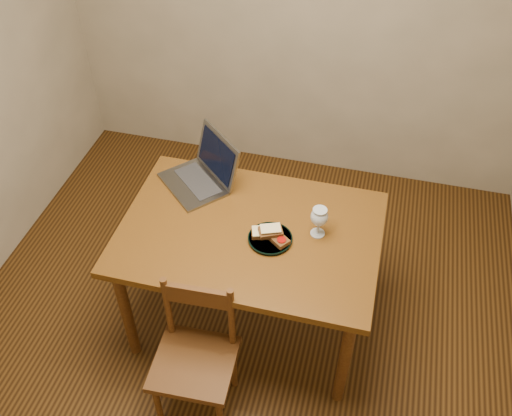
% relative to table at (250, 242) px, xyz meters
% --- Properties ---
extents(floor, '(3.20, 3.20, 0.02)m').
position_rel_table_xyz_m(floor, '(-0.04, -0.10, -0.66)').
color(floor, black).
rests_on(floor, ground).
extents(table, '(1.30, 0.90, 0.74)m').
position_rel_table_xyz_m(table, '(0.00, 0.00, 0.00)').
color(table, '#49260C').
rests_on(table, floor).
extents(chair, '(0.40, 0.38, 0.41)m').
position_rel_table_xyz_m(chair, '(-0.12, -0.57, -0.21)').
color(chair, '#3D1F0C').
rests_on(chair, floor).
extents(plate, '(0.22, 0.22, 0.02)m').
position_rel_table_xyz_m(plate, '(0.11, -0.04, 0.09)').
color(plate, black).
rests_on(plate, table).
extents(sandwich_cheese, '(0.13, 0.10, 0.04)m').
position_rel_table_xyz_m(sandwich_cheese, '(0.08, -0.03, 0.12)').
color(sandwich_cheese, '#381E0C').
rests_on(sandwich_cheese, plate).
extents(sandwich_tomato, '(0.13, 0.12, 0.03)m').
position_rel_table_xyz_m(sandwich_tomato, '(0.16, -0.05, 0.12)').
color(sandwich_tomato, '#381E0C').
rests_on(sandwich_tomato, plate).
extents(sandwich_top, '(0.13, 0.11, 0.04)m').
position_rel_table_xyz_m(sandwich_top, '(0.11, -0.04, 0.15)').
color(sandwich_top, '#381E0C').
rests_on(sandwich_top, plate).
extents(milk_glass, '(0.09, 0.09, 0.17)m').
position_rel_table_xyz_m(milk_glass, '(0.33, 0.06, 0.17)').
color(milk_glass, white).
rests_on(milk_glass, table).
extents(laptop, '(0.49, 0.48, 0.26)m').
position_rel_table_xyz_m(laptop, '(-0.33, 0.31, 0.15)').
color(laptop, slate).
rests_on(laptop, table).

